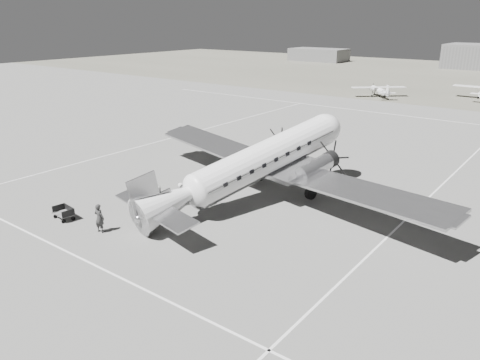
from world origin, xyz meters
name	(u,v)px	position (x,y,z in m)	size (l,w,h in m)	color
ground	(242,195)	(0.00, 0.00, 0.00)	(260.00, 260.00, 0.00)	slate
taxi_line_near	(94,265)	(0.00, -14.00, 0.01)	(60.00, 0.15, 0.01)	silver
taxi_line_right	(389,235)	(12.00, 0.00, 0.01)	(0.15, 80.00, 0.01)	silver
taxi_line_left	(171,138)	(-18.00, 10.00, 0.01)	(0.15, 60.00, 0.01)	silver
taxi_line_horizon	(409,116)	(0.00, 40.00, 0.01)	(90.00, 0.15, 0.01)	silver
shed_secondary	(319,55)	(-55.00, 115.00, 2.00)	(18.00, 10.00, 4.00)	#5E5E5E
dc3_airliner	(256,165)	(1.46, -0.18, 2.84)	(29.81, 20.69, 5.68)	#A8A8AB
light_plane_left	(379,91)	(-10.15, 54.21, 1.02)	(9.79, 7.94, 2.03)	white
baggage_cart_near	(146,209)	(-3.03, -7.38, 0.48)	(1.70, 1.20, 0.96)	#5E5E5E
baggage_cart_far	(64,213)	(-7.11, -11.28, 0.45)	(1.59, 1.12, 0.90)	#5E5E5E
ground_crew	(99,218)	(-3.35, -11.03, 0.99)	(0.72, 0.47, 1.98)	#2A2A2A
ramp_agent	(160,199)	(-2.76, -6.22, 0.98)	(0.95, 0.74, 1.96)	silver
passenger	(181,194)	(-2.36, -4.44, 0.90)	(0.88, 0.57, 1.79)	silver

